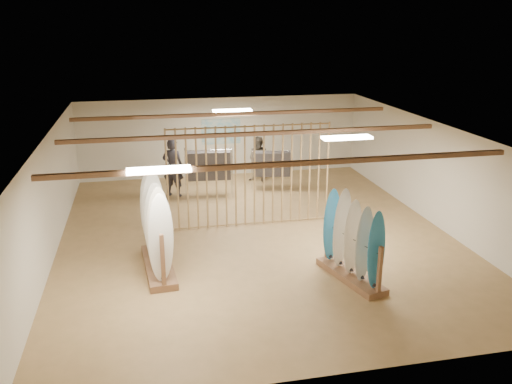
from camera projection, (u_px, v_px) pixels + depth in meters
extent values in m
plane|color=#AB8553|center=(256.00, 235.00, 14.25)|extent=(12.00, 12.00, 0.00)
plane|color=gray|center=(256.00, 131.00, 13.40)|extent=(12.00, 12.00, 0.00)
plane|color=silver|center=(221.00, 137.00, 19.41)|extent=(12.00, 0.00, 12.00)
plane|color=silver|center=(338.00, 297.00, 8.23)|extent=(12.00, 0.00, 12.00)
plane|color=silver|center=(50.00, 197.00, 12.83)|extent=(0.00, 12.00, 12.00)
plane|color=silver|center=(434.00, 173.00, 14.82)|extent=(0.00, 12.00, 12.00)
cube|color=brown|center=(256.00, 134.00, 13.42)|extent=(9.50, 6.12, 0.10)
cube|color=white|center=(256.00, 133.00, 13.41)|extent=(1.20, 0.35, 0.06)
cylinder|color=#A78351|center=(167.00, 181.00, 14.13)|extent=(0.05, 0.05, 2.78)
cylinder|color=#A78351|center=(177.00, 180.00, 14.18)|extent=(0.05, 0.05, 2.78)
cylinder|color=#A78351|center=(187.00, 180.00, 14.23)|extent=(0.05, 0.05, 2.78)
cylinder|color=#A78351|center=(197.00, 179.00, 14.28)|extent=(0.05, 0.05, 2.78)
cylinder|color=#A78351|center=(207.00, 179.00, 14.34)|extent=(0.05, 0.05, 2.78)
cylinder|color=#A78351|center=(216.00, 178.00, 14.39)|extent=(0.05, 0.05, 2.78)
cylinder|color=#A78351|center=(226.00, 177.00, 14.44)|extent=(0.05, 0.05, 2.78)
cylinder|color=#A78351|center=(236.00, 177.00, 14.49)|extent=(0.05, 0.05, 2.78)
cylinder|color=#A78351|center=(245.00, 176.00, 14.54)|extent=(0.05, 0.05, 2.78)
cylinder|color=#A78351|center=(254.00, 176.00, 14.59)|extent=(0.05, 0.05, 2.78)
cylinder|color=#A78351|center=(264.00, 175.00, 14.64)|extent=(0.05, 0.05, 2.78)
cylinder|color=#A78351|center=(273.00, 175.00, 14.70)|extent=(0.05, 0.05, 2.78)
cylinder|color=#A78351|center=(282.00, 174.00, 14.75)|extent=(0.05, 0.05, 2.78)
cylinder|color=#A78351|center=(291.00, 174.00, 14.80)|extent=(0.05, 0.05, 2.78)
cylinder|color=#A78351|center=(301.00, 173.00, 14.85)|extent=(0.05, 0.05, 2.78)
cylinder|color=#A78351|center=(310.00, 173.00, 14.90)|extent=(0.05, 0.05, 2.78)
cylinder|color=#A78351|center=(319.00, 172.00, 14.95)|extent=(0.05, 0.05, 2.78)
cylinder|color=#A78351|center=(327.00, 171.00, 15.01)|extent=(0.05, 0.05, 2.78)
cube|color=#3693BE|center=(221.00, 131.00, 19.33)|extent=(1.40, 0.03, 0.90)
cube|color=brown|center=(159.00, 266.00, 12.27)|extent=(0.74, 2.29, 0.16)
cylinder|color=black|center=(156.00, 226.00, 11.97)|extent=(0.16, 2.20, 0.01)
ellipsoid|color=white|center=(161.00, 238.00, 11.10)|extent=(0.52, 0.10, 1.98)
ellipsoid|color=silver|center=(158.00, 230.00, 11.52)|extent=(0.52, 0.10, 1.98)
ellipsoid|color=white|center=(156.00, 222.00, 11.94)|extent=(0.52, 0.10, 1.98)
ellipsoid|color=white|center=(154.00, 215.00, 12.37)|extent=(0.52, 0.10, 1.98)
ellipsoid|color=white|center=(152.00, 209.00, 12.79)|extent=(0.52, 0.10, 1.98)
cube|color=brown|center=(350.00, 276.00, 11.84)|extent=(1.00, 2.04, 0.14)
cylinder|color=black|center=(353.00, 239.00, 11.58)|extent=(0.49, 1.87, 0.01)
ellipsoid|color=#2D8CD1|center=(376.00, 249.00, 10.88)|extent=(0.45, 0.17, 1.74)
ellipsoid|color=silver|center=(364.00, 243.00, 11.22)|extent=(0.45, 0.17, 1.74)
ellipsoid|color=white|center=(353.00, 236.00, 11.56)|extent=(0.45, 0.17, 1.74)
ellipsoid|color=white|center=(342.00, 230.00, 11.89)|extent=(0.45, 0.17, 1.74)
ellipsoid|color=#2D8CD1|center=(332.00, 224.00, 12.23)|extent=(0.45, 0.17, 1.74)
cylinder|color=silver|center=(208.00, 150.00, 16.91)|extent=(1.47, 0.15, 0.03)
cube|color=black|center=(209.00, 166.00, 17.06)|extent=(1.39, 0.47, 0.89)
cylinder|color=silver|center=(209.00, 173.00, 17.13)|extent=(0.03, 0.03, 1.58)
cylinder|color=silver|center=(272.00, 151.00, 17.58)|extent=(1.29, 0.26, 0.03)
cube|color=black|center=(272.00, 164.00, 17.71)|extent=(1.25, 0.54, 0.79)
cylinder|color=silver|center=(272.00, 170.00, 17.78)|extent=(0.03, 0.03, 1.39)
imported|color=#2B2A33|center=(173.00, 164.00, 17.13)|extent=(0.93, 0.81, 2.13)
imported|color=#3E3730|center=(259.00, 157.00, 18.66)|extent=(1.11, 1.06, 1.81)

